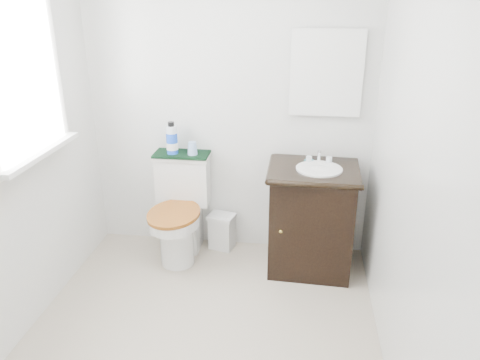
% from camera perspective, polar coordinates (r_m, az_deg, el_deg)
% --- Properties ---
extents(floor, '(2.40, 2.40, 0.00)m').
position_cam_1_polar(floor, '(3.09, -4.81, -18.48)').
color(floor, '#A99C88').
rests_on(floor, ground).
extents(wall_back, '(2.40, 0.00, 2.40)m').
position_cam_1_polar(wall_back, '(3.61, -1.41, 9.26)').
color(wall_back, silver).
rests_on(wall_back, ground).
extents(wall_front, '(2.40, 0.00, 2.40)m').
position_cam_1_polar(wall_front, '(1.45, -16.48, -12.47)').
color(wall_front, silver).
rests_on(wall_front, ground).
extents(wall_left, '(0.00, 2.40, 2.40)m').
position_cam_1_polar(wall_left, '(2.93, -27.21, 3.69)').
color(wall_left, silver).
rests_on(wall_left, ground).
extents(wall_right, '(0.00, 2.40, 2.40)m').
position_cam_1_polar(wall_right, '(2.48, 19.94, 1.83)').
color(wall_right, silver).
rests_on(wall_right, ground).
extents(window, '(0.02, 0.70, 0.90)m').
position_cam_1_polar(window, '(3.04, -25.31, 11.47)').
color(window, white).
rests_on(window, wall_left).
extents(mirror, '(0.50, 0.02, 0.60)m').
position_cam_1_polar(mirror, '(3.50, 10.50, 12.67)').
color(mirror, silver).
rests_on(mirror, wall_back).
extents(toilet, '(0.44, 0.64, 0.81)m').
position_cam_1_polar(toilet, '(3.75, -7.25, -4.13)').
color(toilet, white).
rests_on(toilet, floor).
extents(vanity, '(0.66, 0.57, 0.92)m').
position_cam_1_polar(vanity, '(3.55, 8.75, -4.43)').
color(vanity, black).
rests_on(vanity, floor).
extents(trash_bin, '(0.24, 0.21, 0.30)m').
position_cam_1_polar(trash_bin, '(3.90, -2.22, -6.22)').
color(trash_bin, silver).
rests_on(trash_bin, floor).
extents(towel, '(0.43, 0.22, 0.02)m').
position_cam_1_polar(towel, '(3.69, -7.12, 3.16)').
color(towel, black).
rests_on(towel, toilet).
extents(mouthwash_bottle, '(0.09, 0.09, 0.25)m').
position_cam_1_polar(mouthwash_bottle, '(3.65, -8.30, 4.95)').
color(mouthwash_bottle, blue).
rests_on(mouthwash_bottle, towel).
extents(cup, '(0.08, 0.08, 0.10)m').
position_cam_1_polar(cup, '(3.63, -5.83, 3.86)').
color(cup, '#82A1D4').
rests_on(cup, towel).
extents(soap_bar, '(0.08, 0.05, 0.02)m').
position_cam_1_polar(soap_bar, '(3.52, 8.43, 2.44)').
color(soap_bar, '#186676').
rests_on(soap_bar, vanity).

